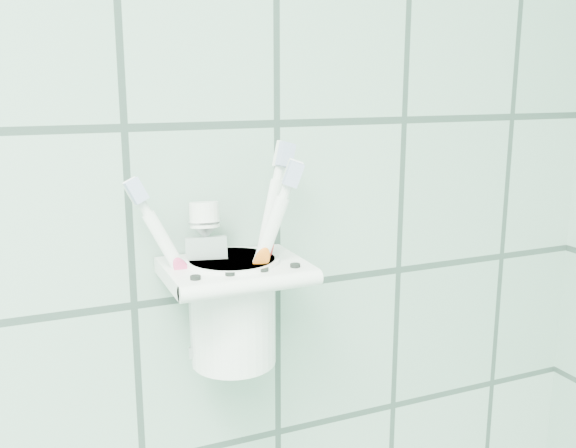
# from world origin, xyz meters

# --- Properties ---
(holder_bracket) EXTENTS (0.12, 0.10, 0.04)m
(holder_bracket) POSITION_xyz_m (0.65, 1.15, 1.29)
(holder_bracket) COLOR white
(holder_bracket) RESTS_ON wall_back
(cup) EXTENTS (0.09, 0.09, 0.10)m
(cup) POSITION_xyz_m (0.65, 1.16, 1.25)
(cup) COLOR white
(cup) RESTS_ON holder_bracket
(toothbrush_pink) EXTENTS (0.08, 0.03, 0.18)m
(toothbrush_pink) POSITION_xyz_m (0.65, 1.14, 1.30)
(toothbrush_pink) COLOR white
(toothbrush_pink) RESTS_ON cup
(toothbrush_blue) EXTENTS (0.06, 0.03, 0.20)m
(toothbrush_blue) POSITION_xyz_m (0.66, 1.14, 1.31)
(toothbrush_blue) COLOR white
(toothbrush_blue) RESTS_ON cup
(toothbrush_orange) EXTENTS (0.06, 0.03, 0.19)m
(toothbrush_orange) POSITION_xyz_m (0.64, 1.15, 1.30)
(toothbrush_orange) COLOR white
(toothbrush_orange) RESTS_ON cup
(toothpaste_tube) EXTENTS (0.04, 0.04, 0.14)m
(toothpaste_tube) POSITION_xyz_m (0.63, 1.15, 1.29)
(toothpaste_tube) COLOR silver
(toothpaste_tube) RESTS_ON cup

